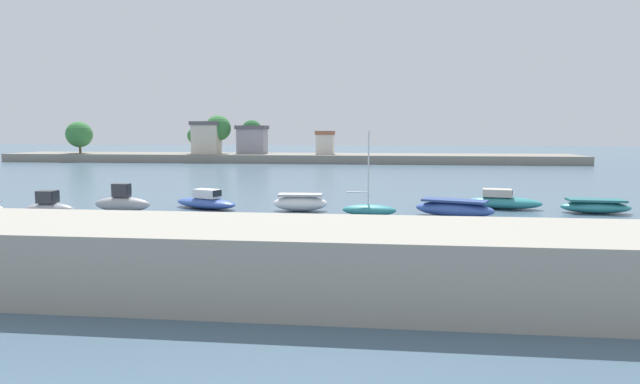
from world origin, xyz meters
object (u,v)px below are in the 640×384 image
at_px(moored_boat_3, 206,202).
at_px(moored_boat_8, 595,206).
at_px(moored_boat_6, 454,208).
at_px(mooring_buoy_1, 22,231).
at_px(moored_boat_4, 300,203).
at_px(moored_boat_5, 369,210).
at_px(moored_boat_1, 49,207).
at_px(moored_boat_2, 122,203).
at_px(moored_boat_7, 502,201).
at_px(mooring_buoy_0, 291,225).

relative_size(moored_boat_3, moored_boat_8, 1.20).
bearing_deg(moored_boat_6, mooring_buoy_1, -140.59).
height_order(moored_boat_4, moored_boat_5, moored_boat_5).
relative_size(moored_boat_1, mooring_buoy_1, 11.76).
bearing_deg(moored_boat_4, mooring_buoy_1, -146.54).
bearing_deg(moored_boat_5, moored_boat_3, 173.39).
relative_size(moored_boat_1, moored_boat_2, 0.81).
bearing_deg(moored_boat_7, moored_boat_4, -159.18).
bearing_deg(moored_boat_1, moored_boat_4, 14.31).
distance_m(mooring_buoy_0, mooring_buoy_1, 14.83).
xyz_separation_m(moored_boat_3, moored_boat_8, (27.53, 0.83, -0.03)).
distance_m(moored_boat_1, moored_boat_3, 10.30).
distance_m(moored_boat_4, moored_boat_5, 5.18).
bearing_deg(moored_boat_4, mooring_buoy_0, -88.94).
relative_size(moored_boat_1, moored_boat_3, 0.60).
distance_m(moored_boat_3, moored_boat_4, 7.08).
bearing_deg(moored_boat_1, mooring_buoy_0, -9.10).
relative_size(moored_boat_6, moored_boat_7, 0.97).
bearing_deg(moored_boat_2, moored_boat_6, 3.74).
distance_m(moored_boat_5, moored_boat_8, 15.81).
xyz_separation_m(moored_boat_5, mooring_buoy_0, (-4.46, -5.16, -0.26)).
xyz_separation_m(moored_boat_3, moored_boat_7, (21.60, 2.30, 0.05)).
xyz_separation_m(moored_boat_3, moored_boat_6, (17.61, -1.89, 0.06)).
distance_m(moored_boat_3, mooring_buoy_0, 10.44).
relative_size(moored_boat_4, moored_boat_8, 0.84).
bearing_deg(moored_boat_3, moored_boat_1, -128.62).
xyz_separation_m(moored_boat_1, moored_boat_4, (16.15, 4.43, -0.04)).
relative_size(moored_boat_2, moored_boat_5, 0.74).
xyz_separation_m(moored_boat_7, mooring_buoy_1, (-28.48, -13.00, -0.40)).
distance_m(moored_boat_1, moored_boat_8, 37.05).
distance_m(moored_boat_1, mooring_buoy_0, 16.78).
height_order(moored_boat_6, mooring_buoy_0, moored_boat_6).
bearing_deg(moored_boat_7, moored_boat_1, -156.72).
height_order(moored_boat_1, moored_boat_4, moored_boat_1).
bearing_deg(moored_boat_3, mooring_buoy_1, -99.63).
height_order(moored_boat_3, mooring_buoy_1, moored_boat_3).
bearing_deg(moored_boat_5, moored_boat_2, -176.29).
relative_size(moored_boat_2, mooring_buoy_1, 14.52).
bearing_deg(moored_boat_7, mooring_buoy_0, -135.77).
bearing_deg(moored_boat_3, moored_boat_7, 29.23).
bearing_deg(moored_boat_5, moored_boat_8, 13.72).
distance_m(moored_boat_3, moored_boat_6, 17.71).
xyz_separation_m(moored_boat_1, moored_boat_5, (21.07, 2.81, -0.21)).
bearing_deg(moored_boat_5, moored_boat_6, 4.91).
distance_m(moored_boat_4, moored_boat_8, 20.50).
xyz_separation_m(moored_boat_8, mooring_buoy_1, (-34.41, -11.53, -0.32)).
bearing_deg(mooring_buoy_1, moored_boat_6, 19.77).
bearing_deg(moored_boat_2, mooring_buoy_0, -18.34).
bearing_deg(moored_boat_6, moored_boat_3, -166.49).
height_order(moored_boat_6, moored_boat_7, moored_boat_7).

